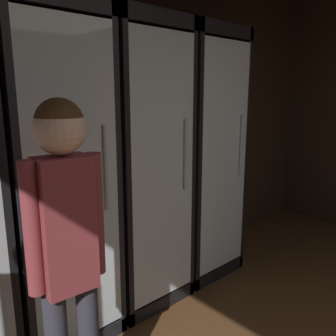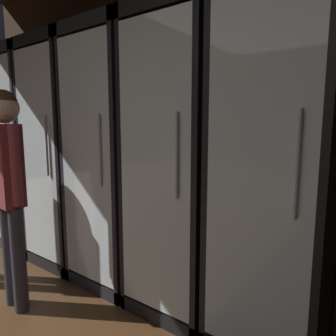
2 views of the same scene
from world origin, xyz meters
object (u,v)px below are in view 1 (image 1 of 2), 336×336
object	(u,v)px
cooler_center	(52,184)
cooler_right	(136,168)
shopper_far	(67,238)
cooler_far_right	(196,157)

from	to	relation	value
cooler_center	cooler_right	world-z (taller)	same
shopper_far	cooler_far_right	bearing A→B (deg)	25.29
cooler_right	cooler_far_right	bearing A→B (deg)	0.23
cooler_right	cooler_far_right	xyz separation A→B (m)	(0.66, 0.00, 0.00)
cooler_center	cooler_far_right	xyz separation A→B (m)	(1.32, 0.00, 0.01)
cooler_center	shopper_far	size ratio (longest dim) A/B	1.34
cooler_far_right	shopper_far	distance (m)	1.77
cooler_right	shopper_far	world-z (taller)	cooler_right
cooler_right	cooler_far_right	distance (m)	0.66
cooler_center	shopper_far	distance (m)	0.81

